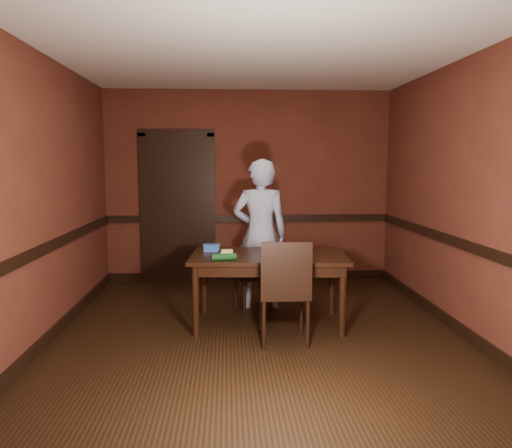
{
  "coord_description": "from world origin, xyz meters",
  "views": [
    {
      "loc": [
        -0.3,
        -4.83,
        1.69
      ],
      "look_at": [
        0.0,
        0.35,
        1.05
      ],
      "focal_mm": 35.0,
      "sensor_mm": 36.0,
      "label": 1
    }
  ],
  "objects": [
    {
      "name": "wall_back",
      "position": [
        0.0,
        2.25,
        1.35
      ],
      "size": [
        4.0,
        0.02,
        2.7
      ],
      "primitive_type": "cube",
      "color": "#56261A",
      "rests_on": "ground"
    },
    {
      "name": "door",
      "position": [
        -1.0,
        2.22,
        1.09
      ],
      "size": [
        1.05,
        0.07,
        2.2
      ],
      "color": "black",
      "rests_on": "ground"
    },
    {
      "name": "wall_right",
      "position": [
        2.0,
        0.0,
        1.35
      ],
      "size": [
        0.02,
        4.5,
        2.7
      ],
      "primitive_type": "cube",
      "color": "#56261A",
      "rests_on": "ground"
    },
    {
      "name": "food_tub",
      "position": [
        -0.47,
        0.46,
        0.78
      ],
      "size": [
        0.18,
        0.12,
        0.07
      ],
      "rotation": [
        0.0,
        0.0,
        -0.02
      ],
      "color": "blue",
      "rests_on": "dining_table"
    },
    {
      "name": "cheese_saucer",
      "position": [
        -0.31,
        0.26,
        0.77
      ],
      "size": [
        0.16,
        0.16,
        0.05
      ],
      "rotation": [
        0.0,
        0.0,
        0.19
      ],
      "color": "white",
      "rests_on": "dining_table"
    },
    {
      "name": "dado_back",
      "position": [
        0.0,
        2.23,
        0.9
      ],
      "size": [
        4.0,
        0.03,
        0.1
      ],
      "primitive_type": "cube",
      "color": "black",
      "rests_on": "ground"
    },
    {
      "name": "dado_right",
      "position": [
        1.99,
        0.0,
        0.9
      ],
      "size": [
        0.03,
        4.5,
        0.1
      ],
      "primitive_type": "cube",
      "color": "black",
      "rests_on": "ground"
    },
    {
      "name": "baseboard_back",
      "position": [
        0.0,
        2.23,
        0.06
      ],
      "size": [
        4.0,
        0.03,
        0.12
      ],
      "primitive_type": "cube",
      "color": "black",
      "rests_on": "ground"
    },
    {
      "name": "dado_left",
      "position": [
        -1.99,
        0.0,
        0.9
      ],
      "size": [
        0.03,
        4.5,
        0.1
      ],
      "primitive_type": "cube",
      "color": "black",
      "rests_on": "ground"
    },
    {
      "name": "person",
      "position": [
        0.08,
        0.88,
        0.87
      ],
      "size": [
        0.64,
        0.42,
        1.73
      ],
      "primitive_type": "imported",
      "rotation": [
        0.0,
        0.0,
        3.13
      ],
      "color": "#A7B8D7",
      "rests_on": "floor"
    },
    {
      "name": "wall_left",
      "position": [
        -2.0,
        0.0,
        1.35
      ],
      "size": [
        0.02,
        4.5,
        2.7
      ],
      "primitive_type": "cube",
      "color": "#56261A",
      "rests_on": "ground"
    },
    {
      "name": "wall_front",
      "position": [
        0.0,
        -2.25,
        1.35
      ],
      "size": [
        4.0,
        0.02,
        2.7
      ],
      "primitive_type": "cube",
      "color": "#56261A",
      "rests_on": "ground"
    },
    {
      "name": "dining_table",
      "position": [
        0.12,
        0.24,
        0.37
      ],
      "size": [
        1.65,
        1.0,
        0.75
      ],
      "primitive_type": "cube",
      "rotation": [
        0.0,
        0.0,
        -0.07
      ],
      "color": "black",
      "rests_on": "floor"
    },
    {
      "name": "wrapped_veg",
      "position": [
        -0.34,
        -0.06,
        0.78
      ],
      "size": [
        0.25,
        0.11,
        0.07
      ],
      "primitive_type": "cylinder",
      "rotation": [
        0.0,
        1.57,
        0.17
      ],
      "color": "#0F4014",
      "rests_on": "dining_table"
    },
    {
      "name": "baseboard_right",
      "position": [
        1.99,
        0.0,
        0.06
      ],
      "size": [
        0.03,
        4.5,
        0.12
      ],
      "primitive_type": "cube",
      "color": "black",
      "rests_on": "ground"
    },
    {
      "name": "ceiling",
      "position": [
        0.0,
        0.0,
        2.7
      ],
      "size": [
        4.0,
        4.5,
        0.01
      ],
      "primitive_type": "cube",
      "color": "white",
      "rests_on": "ground"
    },
    {
      "name": "sauce_jar",
      "position": [
        0.46,
        0.16,
        0.79
      ],
      "size": [
        0.08,
        0.08,
        0.09
      ],
      "rotation": [
        0.0,
        0.0,
        -0.25
      ],
      "color": "#5D8C44",
      "rests_on": "dining_table"
    },
    {
      "name": "sandwich_plate",
      "position": [
        0.19,
        0.23,
        0.77
      ],
      "size": [
        0.28,
        0.28,
        0.07
      ],
      "rotation": [
        0.0,
        0.0,
        -0.22
      ],
      "color": "white",
      "rests_on": "dining_table"
    },
    {
      "name": "chair_near",
      "position": [
        0.22,
        -0.27,
        0.49
      ],
      "size": [
        0.46,
        0.46,
        0.99
      ],
      "primitive_type": null,
      "rotation": [
        0.0,
        0.0,
        3.14
      ],
      "color": "black",
      "rests_on": "floor"
    },
    {
      "name": "floor",
      "position": [
        0.0,
        0.0,
        0.0
      ],
      "size": [
        4.0,
        4.5,
        0.01
      ],
      "primitive_type": "cube",
      "color": "black",
      "rests_on": "ground"
    },
    {
      "name": "chair_far",
      "position": [
        -0.01,
        0.78,
        0.4
      ],
      "size": [
        0.47,
        0.47,
        0.81
      ],
      "primitive_type": null,
      "rotation": [
        0.0,
        0.0,
        0.3
      ],
      "color": "black",
      "rests_on": "floor"
    },
    {
      "name": "baseboard_left",
      "position": [
        -1.99,
        0.0,
        0.06
      ],
      "size": [
        0.03,
        4.5,
        0.12
      ],
      "primitive_type": "cube",
      "color": "black",
      "rests_on": "ground"
    }
  ]
}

